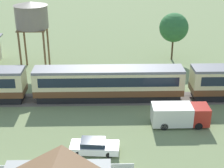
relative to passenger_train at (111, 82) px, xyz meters
name	(u,v)px	position (x,y,z in m)	size (l,w,h in m)	color
passenger_train	(111,82)	(0.00, 0.00, 0.00)	(93.76, 2.93, 4.04)	brown
railway_track	(46,100)	(-7.97, 0.00, -2.24)	(148.84, 3.60, 0.04)	#665B51
water_tower	(31,16)	(-10.89, 10.34, 5.74)	(4.80, 4.80, 9.98)	brown
parked_car_white	(94,147)	(-1.75, -11.05, -1.62)	(4.60, 2.09, 1.32)	white
delivery_truck_red	(180,115)	(7.09, -6.26, -1.03)	(5.96, 2.28, 2.27)	#B2281E
yard_tree_0	(174,28)	(10.06, 14.08, 2.96)	(4.49, 4.49, 7.46)	#4C3823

